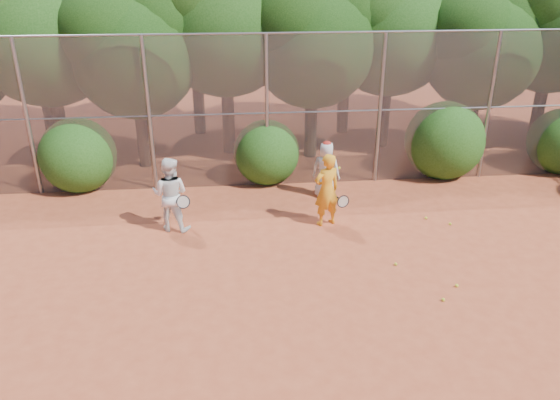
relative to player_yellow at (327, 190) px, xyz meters
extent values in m
plane|color=#AC4526|center=(-0.17, -3.47, -0.86)|extent=(80.00, 80.00, 0.00)
cylinder|color=gray|center=(-7.17, 2.53, 1.14)|extent=(0.09, 0.09, 4.00)
cylinder|color=gray|center=(-4.17, 2.53, 1.14)|extent=(0.09, 0.09, 4.00)
cylinder|color=gray|center=(-1.17, 2.53, 1.14)|extent=(0.09, 0.09, 4.00)
cylinder|color=gray|center=(1.83, 2.53, 1.14)|extent=(0.09, 0.09, 4.00)
cylinder|color=gray|center=(4.83, 2.53, 1.14)|extent=(0.09, 0.09, 4.00)
cylinder|color=gray|center=(-0.17, 2.53, 3.14)|extent=(20.00, 0.05, 0.05)
cylinder|color=gray|center=(-0.17, 2.53, 1.14)|extent=(20.00, 0.04, 0.04)
cube|color=slate|center=(-0.17, 2.53, 1.14)|extent=(20.00, 0.02, 4.00)
cylinder|color=black|center=(-7.17, 5.03, 0.40)|extent=(0.38, 0.38, 2.52)
sphere|color=#1B4711|center=(-7.17, 5.03, 2.87)|extent=(4.03, 4.03, 4.03)
sphere|color=#1B4711|center=(-7.87, 4.73, 3.67)|extent=(3.02, 3.02, 3.02)
cylinder|color=black|center=(-4.67, 4.33, 0.22)|extent=(0.36, 0.36, 2.17)
sphere|color=black|center=(-4.67, 4.33, 2.35)|extent=(3.47, 3.47, 3.47)
sphere|color=black|center=(-3.97, 4.68, 3.22)|extent=(2.78, 2.78, 2.78)
sphere|color=black|center=(-5.27, 4.07, 3.04)|extent=(2.60, 2.60, 2.60)
cylinder|color=black|center=(-2.17, 5.33, 0.47)|extent=(0.39, 0.39, 2.66)
sphere|color=#1B4711|center=(-2.17, 5.33, 3.07)|extent=(4.26, 4.26, 4.26)
cylinder|color=black|center=(0.33, 4.73, 0.27)|extent=(0.37, 0.37, 2.27)
sphere|color=black|center=(0.33, 4.73, 2.50)|extent=(3.64, 3.64, 3.64)
sphere|color=black|center=(1.06, 5.10, 3.41)|extent=(2.91, 2.91, 2.91)
sphere|color=black|center=(-0.30, 4.46, 3.23)|extent=(2.73, 2.73, 2.73)
cylinder|color=black|center=(2.83, 5.53, 0.36)|extent=(0.38, 0.38, 2.45)
sphere|color=#1B4711|center=(2.83, 5.53, 2.76)|extent=(3.92, 3.92, 3.92)
sphere|color=#1B4711|center=(2.15, 5.24, 3.55)|extent=(2.94, 2.94, 2.94)
cylinder|color=black|center=(5.33, 4.53, 0.19)|extent=(0.36, 0.36, 2.10)
sphere|color=black|center=(5.33, 4.53, 2.24)|extent=(3.36, 3.36, 3.36)
sphere|color=black|center=(6.01, 4.87, 3.08)|extent=(2.69, 2.69, 2.69)
sphere|color=black|center=(4.75, 4.28, 2.92)|extent=(2.52, 2.52, 2.52)
cylinder|color=black|center=(7.83, 5.13, 0.43)|extent=(0.39, 0.39, 2.59)
sphere|color=#1B4711|center=(7.83, 5.13, 2.97)|extent=(4.14, 4.14, 4.14)
cylinder|color=black|center=(-8.17, 7.33, 0.45)|extent=(0.39, 0.39, 2.62)
sphere|color=#1B4711|center=(-8.17, 7.33, 3.02)|extent=(4.20, 4.20, 4.20)
cylinder|color=black|center=(-3.17, 7.53, 0.54)|extent=(0.40, 0.40, 2.80)
sphere|color=#1B4711|center=(-3.17, 7.53, 3.28)|extent=(4.48, 4.48, 4.48)
cylinder|color=black|center=(1.83, 7.13, 0.40)|extent=(0.38, 0.38, 2.52)
sphere|color=#1B4711|center=(1.83, 7.13, 2.87)|extent=(4.03, 4.03, 4.03)
cylinder|color=black|center=(6.33, 7.73, 0.50)|extent=(0.40, 0.40, 2.73)
sphere|color=#1B4711|center=(6.33, 7.73, 3.18)|extent=(4.37, 4.37, 4.37)
sphere|color=#1B4711|center=(-6.17, 2.83, 0.14)|extent=(2.00, 2.00, 2.00)
sphere|color=#1B4711|center=(-1.17, 2.83, 0.04)|extent=(1.80, 1.80, 1.80)
sphere|color=#1B4711|center=(3.83, 2.83, 0.24)|extent=(2.20, 2.20, 2.20)
imported|color=orange|center=(0.00, 0.00, 0.00)|extent=(0.74, 0.61, 1.73)
torus|color=black|center=(0.35, -0.20, -0.21)|extent=(0.30, 0.12, 0.30)
cylinder|color=black|center=(0.29, 0.01, -0.22)|extent=(0.11, 0.28, 0.05)
imported|color=silver|center=(0.27, 1.59, -0.13)|extent=(0.84, 0.70, 1.47)
ellipsoid|color=red|center=(0.27, 1.59, 0.57)|extent=(0.22, 0.22, 0.13)
sphere|color=#CBD126|center=(0.57, 1.39, -0.01)|extent=(0.07, 0.07, 0.07)
imported|color=white|center=(-3.53, 0.10, 0.00)|extent=(0.98, 0.85, 1.72)
torus|color=black|center=(-3.23, -0.20, -0.06)|extent=(0.32, 0.19, 0.29)
cylinder|color=black|center=(-3.25, 0.00, -0.16)|extent=(0.07, 0.27, 0.15)
sphere|color=#CBD126|center=(2.02, -2.87, -0.83)|extent=(0.07, 0.07, 0.07)
sphere|color=#CBD126|center=(2.43, 0.01, -0.83)|extent=(0.07, 0.07, 0.07)
sphere|color=#CBD126|center=(1.59, -3.29, -0.83)|extent=(0.07, 0.07, 0.07)
sphere|color=#CBD126|center=(1.09, -1.99, -0.83)|extent=(0.07, 0.07, 0.07)
sphere|color=#CBD126|center=(2.88, -0.35, -0.83)|extent=(0.07, 0.07, 0.07)
camera|label=1|loc=(-2.17, -11.24, 4.91)|focal=35.00mm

